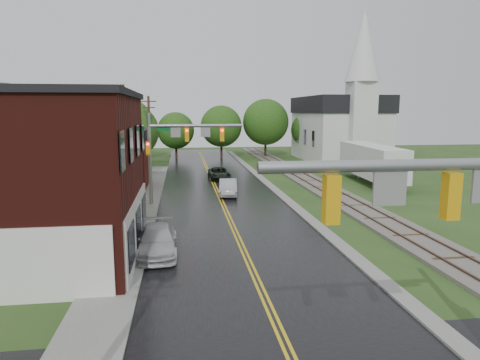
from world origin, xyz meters
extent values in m
cube|color=black|center=(0.00, 30.00, 0.00)|extent=(10.00, 90.00, 0.02)
cube|color=gray|center=(5.40, 35.00, 0.00)|extent=(0.80, 70.00, 0.12)
cube|color=gray|center=(-6.20, 25.00, 0.00)|extent=(2.40, 50.00, 0.12)
cube|color=silver|center=(-5.45, 15.00, 1.50)|extent=(0.10, 9.50, 3.00)
cube|color=tan|center=(-11.00, 26.00, 3.20)|extent=(8.00, 7.00, 6.40)
cube|color=#3F0F0C|center=(-10.00, 35.00, 2.20)|extent=(7.00, 6.00, 4.40)
cube|color=silver|center=(20.00, 55.00, 3.50)|extent=(10.00, 16.00, 7.00)
cube|color=black|center=(20.00, 55.00, 8.20)|extent=(10.40, 16.40, 2.40)
cube|color=silver|center=(20.00, 47.00, 5.50)|extent=(3.20, 3.20, 11.00)
cone|color=silver|center=(20.00, 47.00, 15.50)|extent=(4.40, 4.40, 9.00)
cube|color=#59544C|center=(10.00, 35.00, 0.10)|extent=(3.20, 80.00, 0.20)
cube|color=#4C3828|center=(9.28, 35.00, 0.24)|extent=(0.10, 80.00, 0.12)
cube|color=#4C3828|center=(10.72, 35.00, 0.24)|extent=(0.10, 80.00, 0.12)
cylinder|color=gray|center=(2.00, 2.00, 6.20)|extent=(7.20, 0.26, 0.26)
cube|color=orange|center=(2.72, 2.00, 5.50)|extent=(0.32, 0.30, 1.05)
cube|color=orange|center=(-0.02, 2.00, 5.50)|extent=(0.32, 0.30, 1.05)
cube|color=gray|center=(1.28, 2.00, 5.70)|extent=(0.75, 0.06, 0.75)
cylinder|color=gray|center=(-5.60, 27.00, 3.60)|extent=(0.28, 0.28, 7.20)
cylinder|color=gray|center=(-2.00, 27.00, 6.20)|extent=(7.20, 0.26, 0.26)
cube|color=orange|center=(-2.72, 27.00, 5.50)|extent=(0.32, 0.30, 1.05)
cube|color=orange|center=(0.02, 27.00, 5.50)|extent=(0.32, 0.30, 1.05)
cube|color=gray|center=(-3.58, 27.00, 5.70)|extent=(0.75, 0.06, 0.75)
cube|color=gray|center=(-1.28, 27.00, 5.70)|extent=(0.75, 0.06, 0.75)
cube|color=#0C5926|center=(-4.30, 27.00, 5.95)|extent=(1.40, 0.04, 0.30)
sphere|color=#FF0C0C|center=(-2.72, 26.82, 5.83)|extent=(0.20, 0.20, 0.20)
cylinder|color=#382616|center=(-6.80, 22.00, 4.50)|extent=(0.28, 0.28, 9.00)
cube|color=#382616|center=(-6.80, 22.00, 8.40)|extent=(1.80, 0.12, 0.12)
cube|color=#382616|center=(-6.80, 22.00, 7.70)|extent=(1.40, 0.12, 0.12)
cylinder|color=#382616|center=(-6.80, 44.00, 4.50)|extent=(0.28, 0.28, 9.00)
cube|color=#382616|center=(-6.80, 44.00, 8.40)|extent=(1.80, 0.12, 0.12)
cube|color=#382616|center=(-6.80, 44.00, 7.70)|extent=(1.40, 0.12, 0.12)
cylinder|color=black|center=(-18.00, 32.00, 1.71)|extent=(0.36, 0.36, 3.42)
sphere|color=#204814|center=(-18.00, 32.00, 5.89)|extent=(7.60, 7.60, 7.60)
sphere|color=#204814|center=(-17.40, 31.60, 5.23)|extent=(5.32, 5.32, 5.32)
cylinder|color=black|center=(-14.00, 40.00, 1.35)|extent=(0.36, 0.36, 2.70)
sphere|color=#204814|center=(-14.00, 40.00, 4.65)|extent=(6.00, 6.00, 6.00)
sphere|color=#204814|center=(-13.40, 39.60, 4.12)|extent=(4.20, 4.20, 4.20)
cylinder|color=black|center=(-9.00, 46.00, 1.44)|extent=(0.36, 0.36, 2.88)
sphere|color=#204814|center=(-9.00, 46.00, 4.96)|extent=(6.40, 6.40, 6.40)
sphere|color=#204814|center=(-8.40, 45.60, 4.40)|extent=(4.48, 4.48, 4.48)
imported|color=black|center=(0.80, 38.96, 0.64)|extent=(2.30, 4.68, 1.28)
imported|color=#A4A4A9|center=(0.80, 30.07, 0.71)|extent=(1.93, 4.43, 1.42)
imported|color=silver|center=(-4.49, 15.12, 0.71)|extent=(2.10, 4.95, 1.42)
cube|color=black|center=(15.92, 29.72, 0.40)|extent=(2.10, 1.33, 0.80)
cylinder|color=gray|center=(15.92, 37.51, 0.40)|extent=(0.16, 0.16, 0.80)
cube|color=silver|center=(15.92, 34.39, 2.36)|extent=(3.48, 12.60, 3.11)
camera|label=1|loc=(-3.12, -6.51, 7.35)|focal=32.00mm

